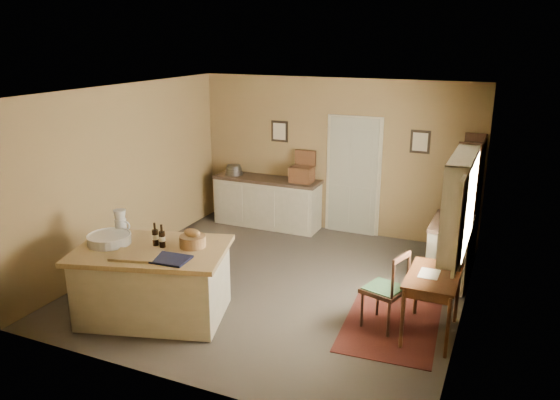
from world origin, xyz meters
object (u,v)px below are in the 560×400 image
at_px(work_island, 153,280).
at_px(right_cabinet, 450,251).
at_px(desk_chair, 384,290).
at_px(shelving_unit, 470,202).
at_px(sideboard, 267,200).
at_px(writing_desk, 433,282).

xyz_separation_m(work_island, right_cabinet, (3.22, 2.53, -0.02)).
relative_size(desk_chair, shelving_unit, 0.49).
height_order(desk_chair, right_cabinet, right_cabinet).
bearing_deg(shelving_unit, sideboard, 175.65).
relative_size(sideboard, desk_chair, 2.06).
relative_size(sideboard, right_cabinet, 2.00).
bearing_deg(sideboard, desk_chair, -44.34).
relative_size(work_island, writing_desk, 2.23).
bearing_deg(right_cabinet, sideboard, 161.66).
bearing_deg(sideboard, work_island, -87.72).
bearing_deg(right_cabinet, writing_desk, -89.99).
relative_size(writing_desk, desk_chair, 0.97).
bearing_deg(writing_desk, right_cabinet, 90.01).
distance_m(work_island, right_cabinet, 4.10).
bearing_deg(shelving_unit, desk_chair, -105.71).
height_order(writing_desk, desk_chair, desk_chair).
relative_size(writing_desk, right_cabinet, 0.94).
xyz_separation_m(sideboard, desk_chair, (2.82, -2.76, -0.00)).
bearing_deg(work_island, shelving_unit, 28.65).
xyz_separation_m(work_island, sideboard, (-0.15, 3.65, -0.00)).
relative_size(sideboard, shelving_unit, 1.02).
bearing_deg(right_cabinet, shelving_unit, 79.89).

